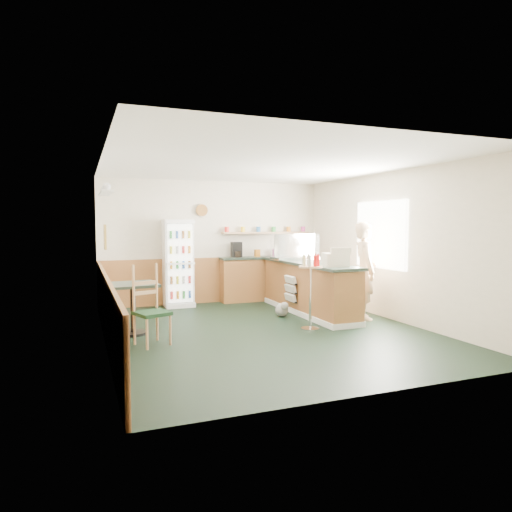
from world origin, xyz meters
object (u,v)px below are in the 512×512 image
cash_register (335,260)px  condiment_stand (311,281)px  drinks_fridge (178,263)px  cafe_chair (151,302)px  shopkeeper (365,271)px  cafe_table (133,298)px  display_case (295,247)px

cash_register → condiment_stand: cash_register is taller
drinks_fridge → condiment_stand: bearing=-61.2°
cash_register → drinks_fridge: bearing=144.3°
drinks_fridge → cafe_chair: bearing=-109.0°
shopkeeper → cafe_table: bearing=103.2°
drinks_fridge → cash_register: size_ratio=4.42×
cash_register → cafe_chair: bearing=-161.7°
cash_register → cafe_table: cash_register is taller
drinks_fridge → condiment_stand: drinks_fridge is taller
drinks_fridge → condiment_stand: size_ratio=1.50×
display_case → cash_register: size_ratio=2.22×
condiment_stand → cafe_chair: size_ratio=1.06×
drinks_fridge → cash_register: drinks_fridge is taller
drinks_fridge → cafe_table: size_ratio=2.26×
shopkeeper → cash_register: bearing=117.8°
drinks_fridge → cafe_table: bearing=-117.9°
cash_register → shopkeeper: shopkeeper is taller
cafe_table → cafe_chair: size_ratio=0.70×
display_case → cafe_table: display_case is taller
cafe_chair → drinks_fridge: bearing=50.5°
display_case → shopkeeper: bearing=-64.7°
drinks_fridge → display_case: (2.22, -1.05, 0.35)m
display_case → cafe_chair: display_case is taller
drinks_fridge → cash_register: 3.48m
drinks_fridge → cafe_table: drinks_fridge is taller
condiment_stand → cafe_table: size_ratio=1.51×
display_case → cash_register: 1.62m
display_case → shopkeeper: size_ratio=0.52×
shopkeeper → condiment_stand: shopkeeper is taller
cash_register → display_case: bearing=104.4°
display_case → condiment_stand: 2.01m
cafe_table → drinks_fridge: bearing=62.1°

